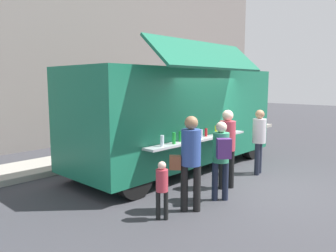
{
  "coord_description": "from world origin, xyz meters",
  "views": [
    {
      "loc": [
        -6.67,
        -3.5,
        2.38
      ],
      "look_at": [
        -0.65,
        2.0,
        1.3
      ],
      "focal_mm": 34.98,
      "sensor_mm": 36.0,
      "label": 1
    }
  ],
  "objects_px": {
    "food_truck_main": "(177,115)",
    "child_near_queue": "(162,185)",
    "customer_mid_with_backpack": "(221,153)",
    "customer_extra_browsing": "(259,136)",
    "trash_bin": "(202,129)",
    "customer_rear_waiting": "(190,155)",
    "customer_front_ordering": "(227,142)"
  },
  "relations": [
    {
      "from": "food_truck_main",
      "to": "child_near_queue",
      "type": "distance_m",
      "value": 3.65
    },
    {
      "from": "trash_bin",
      "to": "customer_mid_with_backpack",
      "type": "height_order",
      "value": "customer_mid_with_backpack"
    },
    {
      "from": "food_truck_main",
      "to": "customer_front_ordering",
      "type": "distance_m",
      "value": 2.14
    },
    {
      "from": "customer_mid_with_backpack",
      "to": "trash_bin",
      "type": "bearing_deg",
      "value": -6.82
    },
    {
      "from": "child_near_queue",
      "to": "customer_extra_browsing",
      "type": "bearing_deg",
      "value": -34.86
    },
    {
      "from": "customer_front_ordering",
      "to": "customer_mid_with_backpack",
      "type": "distance_m",
      "value": 0.84
    },
    {
      "from": "customer_front_ordering",
      "to": "food_truck_main",
      "type": "bearing_deg",
      "value": 12.31
    },
    {
      "from": "food_truck_main",
      "to": "customer_mid_with_backpack",
      "type": "height_order",
      "value": "food_truck_main"
    },
    {
      "from": "customer_mid_with_backpack",
      "to": "child_near_queue",
      "type": "distance_m",
      "value": 1.53
    },
    {
      "from": "trash_bin",
      "to": "customer_extra_browsing",
      "type": "bearing_deg",
      "value": -127.91
    },
    {
      "from": "customer_front_ordering",
      "to": "customer_extra_browsing",
      "type": "bearing_deg",
      "value": -59.64
    },
    {
      "from": "customer_extra_browsing",
      "to": "customer_mid_with_backpack",
      "type": "bearing_deg",
      "value": 86.63
    },
    {
      "from": "trash_bin",
      "to": "customer_mid_with_backpack",
      "type": "relative_size",
      "value": 0.55
    },
    {
      "from": "food_truck_main",
      "to": "customer_mid_with_backpack",
      "type": "distance_m",
      "value": 2.77
    },
    {
      "from": "customer_mid_with_backpack",
      "to": "child_near_queue",
      "type": "height_order",
      "value": "customer_mid_with_backpack"
    },
    {
      "from": "food_truck_main",
      "to": "customer_mid_with_backpack",
      "type": "bearing_deg",
      "value": -120.08
    },
    {
      "from": "food_truck_main",
      "to": "customer_extra_browsing",
      "type": "height_order",
      "value": "food_truck_main"
    },
    {
      "from": "customer_mid_with_backpack",
      "to": "customer_rear_waiting",
      "type": "distance_m",
      "value": 0.85
    },
    {
      "from": "child_near_queue",
      "to": "trash_bin",
      "type": "bearing_deg",
      "value": -4.99
    },
    {
      "from": "trash_bin",
      "to": "child_near_queue",
      "type": "relative_size",
      "value": 0.85
    },
    {
      "from": "trash_bin",
      "to": "customer_mid_with_backpack",
      "type": "distance_m",
      "value": 7.37
    },
    {
      "from": "customer_rear_waiting",
      "to": "customer_extra_browsing",
      "type": "height_order",
      "value": "customer_rear_waiting"
    },
    {
      "from": "customer_mid_with_backpack",
      "to": "customer_extra_browsing",
      "type": "xyz_separation_m",
      "value": [
        2.33,
        0.37,
        0.02
      ]
    },
    {
      "from": "trash_bin",
      "to": "child_near_queue",
      "type": "xyz_separation_m",
      "value": [
        -7.15,
        -4.43,
        0.18
      ]
    },
    {
      "from": "trash_bin",
      "to": "child_near_queue",
      "type": "distance_m",
      "value": 8.41
    },
    {
      "from": "customer_rear_waiting",
      "to": "customer_front_ordering",
      "type": "bearing_deg",
      "value": -33.77
    },
    {
      "from": "customer_front_ordering",
      "to": "customer_mid_with_backpack",
      "type": "bearing_deg",
      "value": 143.91
    },
    {
      "from": "food_truck_main",
      "to": "customer_front_ordering",
      "type": "relative_size",
      "value": 3.55
    },
    {
      "from": "food_truck_main",
      "to": "child_near_queue",
      "type": "relative_size",
      "value": 6.07
    },
    {
      "from": "food_truck_main",
      "to": "customer_front_ordering",
      "type": "xyz_separation_m",
      "value": [
        -0.62,
        -2.0,
        -0.44
      ]
    },
    {
      "from": "customer_mid_with_backpack",
      "to": "customer_rear_waiting",
      "type": "xyz_separation_m",
      "value": [
        -0.84,
        0.12,
        0.07
      ]
    },
    {
      "from": "trash_bin",
      "to": "food_truck_main",
      "type": "bearing_deg",
      "value": -151.64
    }
  ]
}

